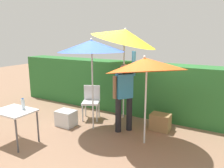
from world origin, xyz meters
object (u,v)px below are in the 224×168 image
object	(u,v)px
umbrella_orange	(92,46)
person_vendor	(124,93)
chair_plastic	(91,100)
crate_cardboard	(160,122)
umbrella_yellow	(125,35)
cooler_box	(66,118)
bottle_water	(23,104)
folding_table	(15,114)
umbrella_rainbow	(146,65)

from	to	relation	value
umbrella_orange	person_vendor	size ratio (longest dim) A/B	1.15
chair_plastic	crate_cardboard	size ratio (longest dim) A/B	1.94
umbrella_yellow	cooler_box	bearing A→B (deg)	-128.00
crate_cardboard	bottle_water	bearing A→B (deg)	-139.16
cooler_box	folding_table	bearing A→B (deg)	-103.32
umbrella_yellow	crate_cardboard	world-z (taller)	umbrella_yellow
bottle_water	umbrella_yellow	bearing A→B (deg)	63.75
umbrella_yellow	crate_cardboard	xyz separation A→B (m)	(1.15, -0.35, -2.02)
umbrella_orange	folding_table	size ratio (longest dim) A/B	2.71
umbrella_rainbow	person_vendor	size ratio (longest dim) A/B	1.07
umbrella_orange	umbrella_rainbow	bearing A→B (deg)	-3.66
chair_plastic	umbrella_yellow	bearing A→B (deg)	34.73
umbrella_orange	umbrella_yellow	distance (m)	1.16
person_vendor	cooler_box	distance (m)	1.64
person_vendor	cooler_box	xyz separation A→B (m)	(-1.40, -0.44, -0.74)
umbrella_rainbow	chair_plastic	world-z (taller)	umbrella_rainbow
person_vendor	bottle_water	size ratio (longest dim) A/B	7.83
cooler_box	chair_plastic	bearing A→B (deg)	71.49
umbrella_orange	person_vendor	xyz separation A→B (m)	(0.69, 0.28, -1.05)
umbrella_yellow	chair_plastic	bearing A→B (deg)	-145.27
umbrella_rainbow	umbrella_yellow	size ratio (longest dim) A/B	0.77
person_vendor	crate_cardboard	xyz separation A→B (m)	(0.74, 0.47, -0.74)
umbrella_rainbow	umbrella_orange	world-z (taller)	umbrella_orange
umbrella_rainbow	cooler_box	distance (m)	2.51
crate_cardboard	cooler_box	bearing A→B (deg)	-156.97
chair_plastic	cooler_box	size ratio (longest dim) A/B	1.93
chair_plastic	umbrella_orange	bearing A→B (deg)	-52.54
umbrella_rainbow	folding_table	bearing A→B (deg)	-150.75
chair_plastic	cooler_box	bearing A→B (deg)	-108.51
umbrella_rainbow	cooler_box	bearing A→B (deg)	-177.78
umbrella_orange	umbrella_yellow	world-z (taller)	umbrella_yellow
folding_table	person_vendor	bearing A→B (deg)	44.60
umbrella_rainbow	person_vendor	bearing A→B (deg)	150.61
umbrella_rainbow	folding_table	xyz separation A→B (m)	(-2.33, -1.30, -1.03)
umbrella_rainbow	chair_plastic	size ratio (longest dim) A/B	2.26
chair_plastic	crate_cardboard	bearing A→B (deg)	4.76
crate_cardboard	folding_table	xyz separation A→B (m)	(-2.43, -2.13, 0.44)
umbrella_orange	cooler_box	distance (m)	1.93
cooler_box	bottle_water	distance (m)	1.28
person_vendor	crate_cardboard	world-z (taller)	person_vendor
umbrella_rainbow	umbrella_yellow	distance (m)	1.68
umbrella_orange	chair_plastic	size ratio (longest dim) A/B	2.44
person_vendor	umbrella_rainbow	bearing A→B (deg)	-29.39
umbrella_rainbow	person_vendor	xyz separation A→B (m)	(-0.64, 0.36, -0.73)
umbrella_yellow	cooler_box	distance (m)	2.58
person_vendor	chair_plastic	bearing A→B (deg)	164.71
umbrella_yellow	folding_table	xyz separation A→B (m)	(-1.27, -2.48, -1.58)
umbrella_yellow	folding_table	distance (m)	3.21
umbrella_rainbow	umbrella_orange	distance (m)	1.38
cooler_box	folding_table	size ratio (longest dim) A/B	0.58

